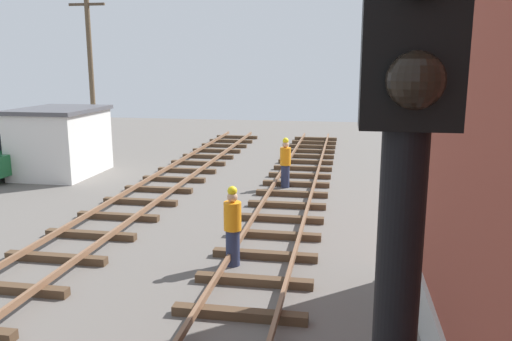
{
  "coord_description": "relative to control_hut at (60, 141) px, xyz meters",
  "views": [
    {
      "loc": [
        2.5,
        -0.3,
        4.58
      ],
      "look_at": [
        -0.02,
        14.06,
        1.53
      ],
      "focal_mm": 36.45,
      "sensor_mm": 36.0,
      "label": 1
    }
  ],
  "objects": [
    {
      "name": "track_worker_distant",
      "position": [
        9.39,
        -0.67,
        -0.46
      ],
      "size": [
        0.4,
        0.4,
        1.87
      ],
      "color": "#262D4C",
      "rests_on": "ground"
    },
    {
      "name": "parked_car_white",
      "position": [
        -5.9,
        7.05,
        -0.49
      ],
      "size": [
        4.2,
        2.04,
        1.76
      ],
      "color": "silver",
      "rests_on": "ground"
    },
    {
      "name": "utility_pole_far",
      "position": [
        -0.8,
        4.54,
        2.64
      ],
      "size": [
        1.8,
        0.24,
        7.67
      ],
      "color": "brown",
      "rests_on": "ground"
    },
    {
      "name": "control_hut",
      "position": [
        0.0,
        0.0,
        0.0
      ],
      "size": [
        3.0,
        3.8,
        2.76
      ],
      "color": "silver",
      "rests_on": "ground"
    },
    {
      "name": "track_worker_foreground",
      "position": [
        9.11,
        -8.41,
        -0.46
      ],
      "size": [
        0.4,
        0.4,
        1.87
      ],
      "color": "#262D4C",
      "rests_on": "ground"
    }
  ]
}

